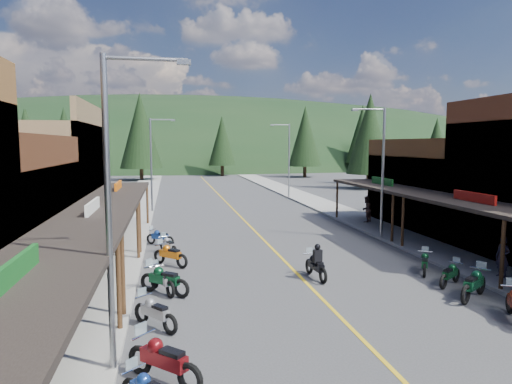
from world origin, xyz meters
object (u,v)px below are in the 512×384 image
shop_west_3 (29,184)px  pine_4 (305,136)px  streetlight_0 (114,200)px  streetlight_2 (381,167)px  bike_west_9 (170,254)px  shop_east_3 (448,191)px  pine_7 (27,137)px  bike_west_8 (162,279)px  streetlight_3 (288,157)px  bike_west_5 (164,358)px  pedestrian_east_b (366,209)px  pine_2 (140,131)px  pine_3 (222,141)px  bike_west_7 (164,279)px  pine_5 (362,134)px  bike_west_10 (168,245)px  pedestrian_east_a (503,257)px  streetlight_1 (153,161)px  bike_east_8 (425,262)px  pine_1 (65,136)px  bike_west_11 (160,236)px  pine_10 (78,137)px  bike_east_7 (450,273)px  rider_on_bike (316,264)px  pine_6 (436,141)px  pine_8 (26,143)px  pine_9 (375,140)px  bike_east_6 (474,283)px  pine_11 (370,134)px  bike_west_6 (155,311)px

shop_west_3 → pine_4: size_ratio=0.87×
streetlight_0 → streetlight_2: (13.90, 14.00, 0.00)m
bike_west_9 → shop_east_3: bearing=-24.2°
pine_7 → bike_west_8: (26.03, -75.78, -6.66)m
streetlight_3 → streetlight_2: bearing=-90.0°
streetlight_2 → bike_west_5: streetlight_2 is taller
pedestrian_east_b → pine_2: bearing=-105.8°
pine_3 → bike_west_7: bearing=-98.5°
shop_east_3 → pine_5: bearing=71.6°
bike_west_7 → bike_west_10: size_ratio=1.22×
pedestrian_east_a → streetlight_1: bearing=-160.3°
streetlight_1 → bike_east_8: streetlight_1 is taller
pine_1 → pine_2: pine_2 is taller
streetlight_2 → pine_5: pine_5 is taller
pine_2 → bike_west_11: bearing=-85.6°
pine_10 → bike_west_11: size_ratio=6.19×
shop_west_3 → pine_4: 58.27m
pine_2 → bike_east_7: size_ratio=7.49×
streetlight_1 → pine_4: pine_4 is taller
rider_on_bike → streetlight_0: bearing=-142.8°
pine_6 → pine_8: (-68.00, -24.00, -0.51)m
pine_9 → bike_east_6: bearing=-111.1°
streetlight_0 → streetlight_3: 38.59m
shop_west_3 → bike_west_10: 9.81m
streetlight_1 → pine_7: bearing=114.9°
streetlight_3 → pine_4: pine_4 is taller
bike_west_8 → pine_7: bearing=83.2°
streetlight_1 → pine_5: pine_5 is taller
streetlight_2 → bike_west_10: 13.35m
shop_east_3 → pine_2: (-23.75, 46.70, 5.46)m
streetlight_1 → pine_5: size_ratio=0.57×
bike_west_11 → rider_on_bike: rider_on_bike is taller
pedestrian_east_a → pine_4: bearing=156.8°
bike_east_6 → bike_west_9: bearing=-156.8°
streetlight_0 → pedestrian_east_a: 16.58m
pine_4 → bike_west_7: pine_4 is taller
pine_7 → bike_east_7: 86.06m
streetlight_2 → pine_7: size_ratio=0.64×
bike_east_6 → bike_west_7: bearing=-138.2°
pine_2 → bike_east_6: 63.13m
streetlight_0 → pine_11: size_ratio=0.65×
pine_2 → pine_10: (-8.00, -8.00, -1.21)m
bike_west_6 → streetlight_2: bearing=1.5°
pine_6 → pine_1: bearing=175.1°
bike_west_5 → bike_east_6: bearing=-26.6°
pine_5 → bike_west_5: pine_5 is taller
pine_7 → rider_on_bike: bearing=-66.5°
pine_1 → bike_west_11: bearing=-73.8°
bike_west_6 → bike_west_11: bearing=51.1°
pine_2 → bike_east_8: (15.67, -57.24, -7.44)m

